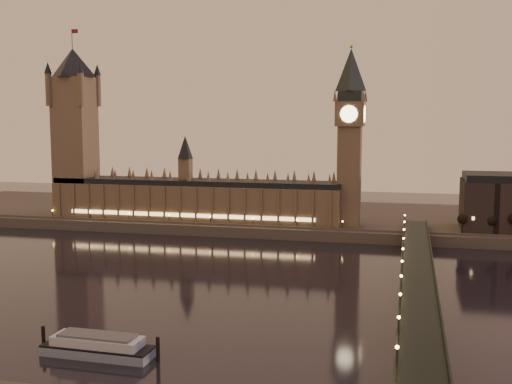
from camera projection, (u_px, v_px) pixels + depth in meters
ground at (192, 282)px, 270.17m from camera, size 700.00×700.00×0.00m
far_embankment at (318, 218)px, 422.20m from camera, size 560.00×130.00×6.00m
palace_of_westminster at (195, 195)px, 393.76m from camera, size 180.00×26.62×52.00m
victoria_tower at (75, 122)px, 407.11m from camera, size 31.68×31.68×118.00m
big_ben at (350, 126)px, 366.99m from camera, size 17.68×17.68×104.00m
westminster_bridge at (416, 283)px, 248.29m from camera, size 13.20×260.00×15.30m
bare_tree_0 at (464, 219)px, 346.55m from camera, size 5.67×5.67×11.52m
bare_tree_1 at (491, 220)px, 343.38m from camera, size 5.67×5.67×11.52m
moored_barge at (98, 346)px, 186.94m from camera, size 38.31×10.19×7.02m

